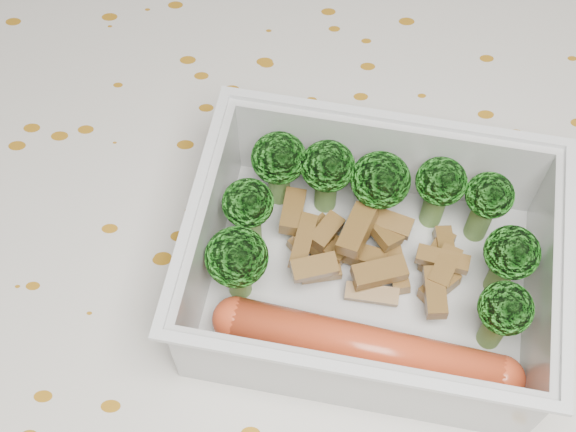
{
  "coord_description": "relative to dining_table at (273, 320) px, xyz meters",
  "views": [
    {
      "loc": [
        0.01,
        -0.19,
        1.13
      ],
      "look_at": [
        0.01,
        0.01,
        0.78
      ],
      "focal_mm": 50.0,
      "sensor_mm": 36.0,
      "label": 1
    }
  ],
  "objects": [
    {
      "name": "dining_table",
      "position": [
        0.0,
        0.0,
        0.0
      ],
      "size": [
        1.4,
        0.9,
        0.75
      ],
      "color": "brown",
      "rests_on": "ground"
    },
    {
      "name": "sausage",
      "position": [
        0.05,
        -0.06,
        0.1
      ],
      "size": [
        0.15,
        0.05,
        0.02
      ],
      "color": "#C74421",
      "rests_on": "lunch_container"
    },
    {
      "name": "lunch_container",
      "position": [
        0.05,
        -0.02,
        0.11
      ],
      "size": [
        0.19,
        0.16,
        0.06
      ],
      "color": "silver",
      "rests_on": "tablecloth"
    },
    {
      "name": "meat_pile",
      "position": [
        0.05,
        -0.01,
        0.1
      ],
      "size": [
        0.09,
        0.07,
        0.03
      ],
      "color": "brown",
      "rests_on": "lunch_container"
    },
    {
      "name": "tablecloth",
      "position": [
        0.0,
        0.0,
        0.05
      ],
      "size": [
        1.46,
        0.96,
        0.19
      ],
      "color": "silver",
      "rests_on": "dining_table"
    },
    {
      "name": "broccoli_florets",
      "position": [
        0.05,
        0.0,
        0.13
      ],
      "size": [
        0.16,
        0.11,
        0.05
      ],
      "color": "#608C3F",
      "rests_on": "lunch_container"
    }
  ]
}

